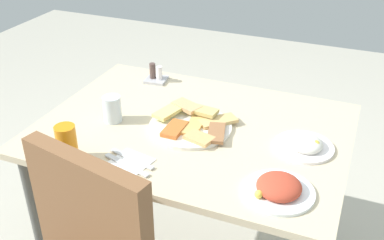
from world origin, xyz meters
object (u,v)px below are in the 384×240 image
dining_table (193,145)px  spoon (126,165)px  drinking_glass (112,109)px  paper_napkin (129,163)px  soda_can (67,143)px  condiment_caddy (156,76)px  salad_plate_rice (304,144)px  pide_platter (192,124)px  salad_plate_greens (279,188)px  fork (132,159)px

dining_table → spoon: spoon is taller
drinking_glass → paper_napkin: (-0.19, 0.22, -0.05)m
paper_napkin → spoon: 0.02m
soda_can → condiment_caddy: 0.64m
dining_table → salad_plate_rice: salad_plate_rice is taller
pide_platter → salad_plate_greens: (-0.37, 0.25, 0.00)m
condiment_caddy → salad_plate_greens: bearing=140.1°
salad_plate_greens → soda_can: soda_can is taller
dining_table → drinking_glass: 0.33m
pide_platter → condiment_caddy: 0.43m
soda_can → condiment_caddy: soda_can is taller
salad_plate_rice → paper_napkin: 0.58m
dining_table → spoon: (0.10, 0.31, 0.09)m
paper_napkin → condiment_caddy: condiment_caddy is taller
pide_platter → salad_plate_greens: size_ratio=1.44×
salad_plate_greens → soda_can: 0.67m
pide_platter → condiment_caddy: bearing=-46.3°
salad_plate_rice → spoon: salad_plate_rice is taller
salad_plate_greens → fork: salad_plate_greens is taller
salad_plate_greens → drinking_glass: size_ratio=2.16×
pide_platter → drinking_glass: (0.29, 0.06, 0.03)m
fork → condiment_caddy: (0.19, -0.57, 0.02)m
salad_plate_rice → salad_plate_greens: bearing=84.6°
pide_platter → soda_can: size_ratio=2.49×
pide_platter → condiment_caddy: (0.29, -0.31, 0.01)m
soda_can → salad_plate_greens: bearing=-172.7°
dining_table → drinking_glass: (0.29, 0.07, 0.13)m
condiment_caddy → paper_napkin: bearing=108.3°
salad_plate_rice → drinking_glass: (0.69, 0.08, 0.03)m
soda_can → paper_napkin: bearing=-164.4°
pide_platter → salad_plate_rice: size_ratio=1.51×
salad_plate_greens → fork: bearing=1.7°
dining_table → pide_platter: (0.00, 0.01, 0.10)m
salad_plate_greens → spoon: bearing=6.1°
drinking_glass → fork: bearing=133.4°
pide_platter → drinking_glass: size_ratio=3.12×
drinking_glass → condiment_caddy: drinking_glass is taller
dining_table → drinking_glass: drinking_glass is taller
pide_platter → salad_plate_greens: salad_plate_greens is taller
pide_platter → fork: bearing=69.2°
paper_napkin → spoon: spoon is taller
drinking_glass → paper_napkin: 0.29m
fork → drinking_glass: bearing=-32.0°
salad_plate_rice → spoon: (0.50, 0.32, -0.01)m
spoon → salad_plate_greens: bearing=-157.3°
dining_table → pide_platter: size_ratio=3.61×
spoon → soda_can: bearing=27.1°
dining_table → paper_napkin: paper_napkin is taller
paper_napkin → condiment_caddy: 0.62m
dining_table → fork: (0.10, 0.27, 0.09)m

